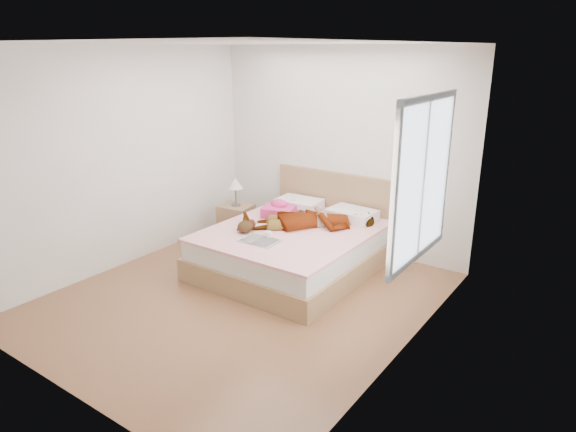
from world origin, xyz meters
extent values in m
plane|color=#4D2A18|center=(0.00, 0.00, 0.00)|extent=(4.00, 4.00, 0.00)
imported|color=white|center=(0.08, 1.18, 0.62)|extent=(1.65, 1.49, 0.22)
ellipsoid|color=black|center=(-0.49, 1.63, 0.55)|extent=(0.50, 0.58, 0.08)
cube|color=silver|center=(-0.42, 1.58, 0.67)|extent=(0.08, 0.09, 0.05)
plane|color=white|center=(0.00, 0.00, 2.60)|extent=(4.00, 4.00, 0.00)
plane|color=silver|center=(0.00, 2.00, 1.30)|extent=(3.60, 0.00, 3.60)
plane|color=white|center=(0.00, -2.00, 1.30)|extent=(3.60, 0.00, 3.60)
plane|color=silver|center=(-1.80, 0.00, 1.30)|extent=(0.00, 4.00, 4.00)
plane|color=silver|center=(1.80, 0.00, 1.30)|extent=(0.00, 4.00, 4.00)
cube|color=white|center=(1.78, 0.30, 1.50)|extent=(0.02, 1.10, 1.30)
cube|color=silver|center=(1.78, -0.28, 1.50)|extent=(0.04, 0.06, 1.42)
cube|color=silver|center=(1.78, 0.88, 1.50)|extent=(0.04, 0.06, 1.42)
cube|color=silver|center=(1.78, 0.30, 0.82)|extent=(0.04, 1.22, 0.06)
cube|color=silver|center=(1.78, 0.30, 2.18)|extent=(0.04, 1.22, 0.06)
cube|color=silver|center=(1.77, 0.30, 1.50)|extent=(0.03, 0.04, 1.30)
cube|color=olive|center=(0.00, 0.95, 0.13)|extent=(1.78, 2.08, 0.26)
cube|color=silver|center=(0.00, 0.95, 0.37)|extent=(1.70, 2.00, 0.22)
cube|color=white|center=(0.00, 0.95, 0.49)|extent=(1.74, 2.04, 0.03)
cube|color=olive|center=(0.00, 1.96, 0.50)|extent=(1.80, 0.07, 1.00)
cube|color=white|center=(-0.40, 1.67, 0.57)|extent=(0.61, 0.44, 0.13)
cube|color=silver|center=(0.40, 1.67, 0.57)|extent=(0.60, 0.43, 0.13)
cube|color=#F44297|center=(-0.42, 1.24, 0.57)|extent=(0.48, 0.43, 0.13)
ellipsoid|color=#F04193|center=(-0.45, 1.30, 0.66)|extent=(0.25, 0.19, 0.12)
cube|color=white|center=(-0.08, 0.40, 0.52)|extent=(0.43, 0.29, 0.01)
cube|color=white|center=(-0.19, 0.40, 0.53)|extent=(0.22, 0.29, 0.02)
cube|color=#2A2A2A|center=(0.03, 0.40, 0.53)|extent=(0.22, 0.29, 0.02)
cylinder|color=white|center=(-0.04, 0.52, 0.55)|extent=(0.10, 0.10, 0.09)
torus|color=white|center=(0.00, 0.50, 0.56)|extent=(0.06, 0.04, 0.06)
cylinder|color=black|center=(-0.04, 0.52, 0.59)|extent=(0.09, 0.09, 0.00)
ellipsoid|color=#321F0D|center=(-0.39, 0.53, 0.58)|extent=(0.19, 0.21, 0.14)
ellipsoid|color=beige|center=(-0.39, 0.51, 0.59)|extent=(0.10, 0.11, 0.07)
sphere|color=black|center=(-0.37, 0.63, 0.59)|extent=(0.11, 0.11, 0.11)
sphere|color=#FDA5C8|center=(-0.41, 0.67, 0.61)|extent=(0.04, 0.04, 0.04)
sphere|color=pink|center=(-0.33, 0.66, 0.61)|extent=(0.04, 0.04, 0.04)
ellipsoid|color=black|center=(-0.45, 0.49, 0.55)|extent=(0.05, 0.07, 0.03)
ellipsoid|color=black|center=(-0.33, 0.48, 0.55)|extent=(0.05, 0.07, 0.03)
cube|color=brown|center=(-1.18, 1.29, 0.25)|extent=(0.46, 0.42, 0.51)
cylinder|color=#494949|center=(-1.18, 1.29, 0.52)|extent=(0.15, 0.15, 0.02)
cylinder|color=#515151|center=(-1.18, 1.29, 0.65)|extent=(0.03, 0.03, 0.26)
cone|color=beige|center=(-1.18, 1.29, 0.82)|extent=(0.23, 0.23, 0.15)
camera|label=1|loc=(3.26, -3.77, 2.56)|focal=32.00mm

